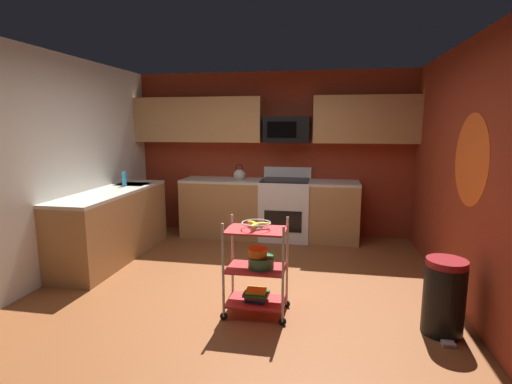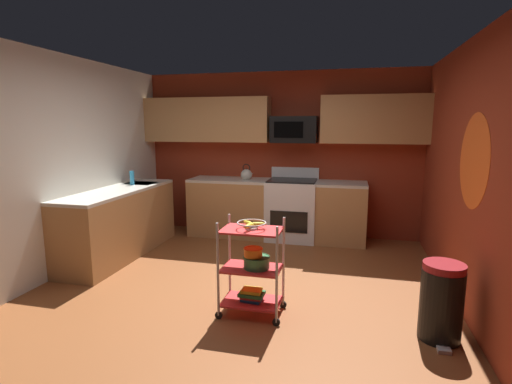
{
  "view_description": "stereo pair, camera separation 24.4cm",
  "coord_description": "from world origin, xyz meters",
  "px_view_note": "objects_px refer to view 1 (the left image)",
  "views": [
    {
      "loc": [
        0.88,
        -3.84,
        1.77
      ],
      "look_at": [
        0.13,
        0.27,
        1.05
      ],
      "focal_mm": 27.3,
      "sensor_mm": 36.0,
      "label": 1
    },
    {
      "loc": [
        1.12,
        -3.79,
        1.77
      ],
      "look_at": [
        0.13,
        0.27,
        1.05
      ],
      "focal_mm": 27.3,
      "sensor_mm": 36.0,
      "label": 2
    }
  ],
  "objects_px": {
    "rolling_cart": "(256,268)",
    "book_stack": "(256,295)",
    "microwave": "(287,130)",
    "mixing_bowl_small": "(258,252)",
    "trash_can": "(444,297)",
    "fruit_bowl": "(256,224)",
    "oven_range": "(285,208)",
    "dish_soap_bottle": "(124,179)",
    "mixing_bowl_large": "(261,262)",
    "kettle": "(239,175)"
  },
  "relations": [
    {
      "from": "microwave",
      "to": "mixing_bowl_large",
      "type": "xyz_separation_m",
      "value": [
        0.05,
        -2.65,
        -1.18
      ]
    },
    {
      "from": "mixing_bowl_small",
      "to": "trash_can",
      "type": "distance_m",
      "value": 1.64
    },
    {
      "from": "oven_range",
      "to": "mixing_bowl_large",
      "type": "relative_size",
      "value": 4.37
    },
    {
      "from": "microwave",
      "to": "dish_soap_bottle",
      "type": "bearing_deg",
      "value": -154.45
    },
    {
      "from": "mixing_bowl_small",
      "to": "mixing_bowl_large",
      "type": "bearing_deg",
      "value": 38.59
    },
    {
      "from": "rolling_cart",
      "to": "mixing_bowl_small",
      "type": "xyz_separation_m",
      "value": [
        0.02,
        -0.02,
        0.17
      ]
    },
    {
      "from": "fruit_bowl",
      "to": "dish_soap_bottle",
      "type": "height_order",
      "value": "dish_soap_bottle"
    },
    {
      "from": "dish_soap_bottle",
      "to": "mixing_bowl_small",
      "type": "bearing_deg",
      "value": -36.45
    },
    {
      "from": "microwave",
      "to": "rolling_cart",
      "type": "distance_m",
      "value": 2.93
    },
    {
      "from": "rolling_cart",
      "to": "book_stack",
      "type": "bearing_deg",
      "value": -135.0
    },
    {
      "from": "mixing_bowl_small",
      "to": "dish_soap_bottle",
      "type": "distance_m",
      "value": 2.77
    },
    {
      "from": "oven_range",
      "to": "trash_can",
      "type": "distance_m",
      "value": 3.08
    },
    {
      "from": "rolling_cart",
      "to": "dish_soap_bottle",
      "type": "relative_size",
      "value": 4.57
    },
    {
      "from": "book_stack",
      "to": "dish_soap_bottle",
      "type": "bearing_deg",
      "value": 143.66
    },
    {
      "from": "microwave",
      "to": "rolling_cart",
      "type": "xyz_separation_m",
      "value": [
        0.0,
        -2.65,
        -1.25
      ]
    },
    {
      "from": "mixing_bowl_large",
      "to": "book_stack",
      "type": "relative_size",
      "value": 1.05
    },
    {
      "from": "rolling_cart",
      "to": "oven_range",
      "type": "bearing_deg",
      "value": 90.0
    },
    {
      "from": "mixing_bowl_large",
      "to": "book_stack",
      "type": "bearing_deg",
      "value": -180.0
    },
    {
      "from": "kettle",
      "to": "book_stack",
      "type": "bearing_deg",
      "value": -73.92
    },
    {
      "from": "oven_range",
      "to": "microwave",
      "type": "bearing_deg",
      "value": 90.26
    },
    {
      "from": "microwave",
      "to": "trash_can",
      "type": "bearing_deg",
      "value": -58.8
    },
    {
      "from": "oven_range",
      "to": "fruit_bowl",
      "type": "relative_size",
      "value": 4.04
    },
    {
      "from": "microwave",
      "to": "rolling_cart",
      "type": "relative_size",
      "value": 0.77
    },
    {
      "from": "rolling_cart",
      "to": "fruit_bowl",
      "type": "distance_m",
      "value": 0.42
    },
    {
      "from": "oven_range",
      "to": "kettle",
      "type": "height_order",
      "value": "kettle"
    },
    {
      "from": "fruit_bowl",
      "to": "mixing_bowl_small",
      "type": "xyz_separation_m",
      "value": [
        0.02,
        -0.02,
        -0.26
      ]
    },
    {
      "from": "fruit_bowl",
      "to": "book_stack",
      "type": "relative_size",
      "value": 1.13
    },
    {
      "from": "rolling_cart",
      "to": "dish_soap_bottle",
      "type": "height_order",
      "value": "dish_soap_bottle"
    },
    {
      "from": "trash_can",
      "to": "rolling_cart",
      "type": "bearing_deg",
      "value": 178.13
    },
    {
      "from": "book_stack",
      "to": "kettle",
      "type": "relative_size",
      "value": 0.91
    },
    {
      "from": "microwave",
      "to": "mixing_bowl_large",
      "type": "distance_m",
      "value": 2.9
    },
    {
      "from": "oven_range",
      "to": "kettle",
      "type": "relative_size",
      "value": 4.17
    },
    {
      "from": "mixing_bowl_large",
      "to": "kettle",
      "type": "bearing_deg",
      "value": 107.04
    },
    {
      "from": "fruit_bowl",
      "to": "book_stack",
      "type": "distance_m",
      "value": 0.69
    },
    {
      "from": "oven_range",
      "to": "mixing_bowl_small",
      "type": "bearing_deg",
      "value": -89.55
    },
    {
      "from": "oven_range",
      "to": "fruit_bowl",
      "type": "height_order",
      "value": "oven_range"
    },
    {
      "from": "fruit_bowl",
      "to": "trash_can",
      "type": "distance_m",
      "value": 1.73
    },
    {
      "from": "microwave",
      "to": "dish_soap_bottle",
      "type": "relative_size",
      "value": 3.5
    },
    {
      "from": "oven_range",
      "to": "rolling_cart",
      "type": "bearing_deg",
      "value": -90.0
    },
    {
      "from": "rolling_cart",
      "to": "trash_can",
      "type": "bearing_deg",
      "value": -1.87
    },
    {
      "from": "oven_range",
      "to": "dish_soap_bottle",
      "type": "height_order",
      "value": "dish_soap_bottle"
    },
    {
      "from": "fruit_bowl",
      "to": "mixing_bowl_small",
      "type": "height_order",
      "value": "fruit_bowl"
    },
    {
      "from": "book_stack",
      "to": "dish_soap_bottle",
      "type": "xyz_separation_m",
      "value": [
        -2.18,
        1.61,
        0.83
      ]
    },
    {
      "from": "mixing_bowl_large",
      "to": "kettle",
      "type": "xyz_separation_m",
      "value": [
        -0.78,
        2.54,
        0.48
      ]
    },
    {
      "from": "book_stack",
      "to": "trash_can",
      "type": "distance_m",
      "value": 1.64
    },
    {
      "from": "fruit_bowl",
      "to": "microwave",
      "type": "bearing_deg",
      "value": 90.01
    },
    {
      "from": "fruit_bowl",
      "to": "trash_can",
      "type": "height_order",
      "value": "fruit_bowl"
    },
    {
      "from": "dish_soap_bottle",
      "to": "book_stack",
      "type": "bearing_deg",
      "value": -36.34
    },
    {
      "from": "oven_range",
      "to": "trash_can",
      "type": "bearing_deg",
      "value": -57.79
    },
    {
      "from": "mixing_bowl_large",
      "to": "trash_can",
      "type": "bearing_deg",
      "value": -1.92
    }
  ]
}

